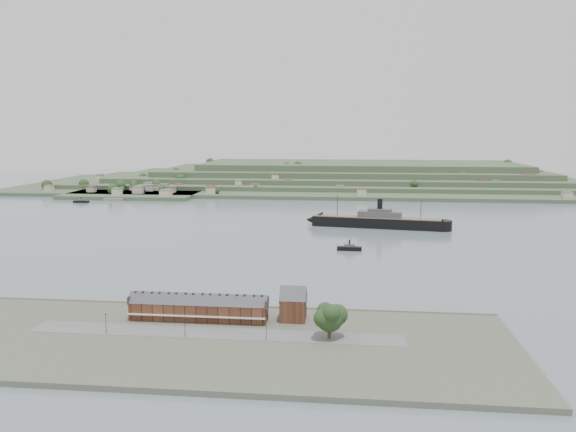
# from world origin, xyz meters

# --- Properties ---
(ground) EXTENTS (1400.00, 1400.00, 0.00)m
(ground) POSITION_xyz_m (0.00, 0.00, 0.00)
(ground) COLOR slate
(ground) RESTS_ON ground
(near_shore) EXTENTS (220.00, 80.00, 2.60)m
(near_shore) POSITION_xyz_m (0.00, -186.75, 1.01)
(near_shore) COLOR #4C5142
(near_shore) RESTS_ON ground
(terrace_row) EXTENTS (55.60, 9.80, 11.07)m
(terrace_row) POSITION_xyz_m (-10.00, -168.02, 6.84)
(terrace_row) COLOR #462519
(terrace_row) RESTS_ON ground
(gabled_building) EXTENTS (10.40, 10.18, 14.09)m
(gabled_building) POSITION_xyz_m (27.50, -164.00, 8.19)
(gabled_building) COLOR #462519
(gabled_building) RESTS_ON ground
(far_peninsula) EXTENTS (760.00, 309.00, 30.00)m
(far_peninsula) POSITION_xyz_m (27.91, 393.10, 11.88)
(far_peninsula) COLOR #3B5237
(far_peninsula) RESTS_ON ground
(steamship) EXTENTS (114.79, 30.45, 27.64)m
(steamship) POSITION_xyz_m (68.69, 65.30, 5.10)
(steamship) COLOR black
(steamship) RESTS_ON ground
(tugboat) EXTENTS (15.85, 4.74, 7.07)m
(tugboat) POSITION_xyz_m (49.93, -22.68, 1.73)
(tugboat) COLOR black
(tugboat) RESTS_ON ground
(ferry_west) EXTENTS (16.61, 4.91, 6.20)m
(ferry_west) POSITION_xyz_m (-232.66, 184.81, 1.49)
(ferry_west) COLOR black
(ferry_west) RESTS_ON ground
(ferry_east) EXTENTS (20.35, 7.96, 7.43)m
(ferry_east) POSITION_xyz_m (80.02, 84.90, 1.79)
(ferry_east) COLOR black
(ferry_east) RESTS_ON ground
(fig_tree) EXTENTS (12.31, 10.66, 13.74)m
(fig_tree) POSITION_xyz_m (42.81, -183.41, 10.38)
(fig_tree) COLOR #422F1E
(fig_tree) RESTS_ON ground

